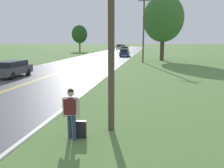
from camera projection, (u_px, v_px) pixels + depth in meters
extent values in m
cylinder|color=navy|center=(70.00, 126.00, 8.35)|extent=(0.14, 0.14, 0.87)
cylinder|color=navy|center=(74.00, 128.00, 8.18)|extent=(0.14, 0.14, 0.87)
cube|color=white|center=(71.00, 106.00, 8.13)|extent=(0.49, 0.24, 0.65)
sphere|color=beige|center=(71.00, 93.00, 8.04)|extent=(0.24, 0.24, 0.24)
sphere|color=#2D2319|center=(71.00, 92.00, 8.04)|extent=(0.22, 0.22, 0.22)
cylinder|color=beige|center=(64.00, 108.00, 8.16)|extent=(0.09, 0.09, 0.69)
cylinder|color=beige|center=(79.00, 108.00, 8.12)|extent=(0.09, 0.09, 0.69)
cube|color=#561E1E|center=(70.00, 106.00, 7.94)|extent=(0.39, 0.22, 0.55)
cube|color=black|center=(80.00, 129.00, 8.38)|extent=(0.44, 0.21, 0.62)
cylinder|color=black|center=(80.00, 120.00, 8.32)|extent=(0.30, 0.05, 0.02)
cylinder|color=brown|center=(111.00, 32.00, 8.49)|extent=(0.24, 0.24, 7.41)
cylinder|color=brown|center=(144.00, 30.00, 35.34)|extent=(0.24, 0.24, 9.67)
cube|color=brown|center=(144.00, 1.00, 34.56)|extent=(1.80, 0.12, 0.10)
cylinder|color=#473828|center=(162.00, 48.00, 39.77)|extent=(0.67, 0.67, 4.07)
ellipsoid|color=#386B2D|center=(163.00, 18.00, 38.87)|extent=(6.68, 6.68, 7.69)
cylinder|color=brown|center=(80.00, 46.00, 71.51)|extent=(0.46, 0.46, 3.13)
ellipsoid|color=#234C1E|center=(80.00, 34.00, 70.86)|extent=(4.64, 4.64, 5.33)
cylinder|color=black|center=(12.00, 71.00, 23.44)|extent=(0.21, 0.70, 0.70)
cylinder|color=black|center=(28.00, 72.00, 23.13)|extent=(0.21, 0.70, 0.70)
cylinder|color=black|center=(12.00, 76.00, 20.59)|extent=(0.21, 0.70, 0.70)
cube|color=#47474C|center=(12.00, 70.00, 21.96)|extent=(1.99, 4.27, 0.71)
cube|color=#1E232D|center=(11.00, 64.00, 21.85)|extent=(1.74, 3.00, 0.49)
cylinder|color=black|center=(128.00, 55.00, 48.09)|extent=(0.21, 0.71, 0.71)
cylinder|color=black|center=(120.00, 55.00, 48.33)|extent=(0.21, 0.71, 0.71)
cylinder|color=black|center=(129.00, 54.00, 50.75)|extent=(0.21, 0.71, 0.71)
cylinder|color=black|center=(122.00, 54.00, 50.98)|extent=(0.21, 0.71, 0.71)
cube|color=navy|center=(125.00, 53.00, 49.48)|extent=(1.82, 4.44, 0.65)
cube|color=#1E232D|center=(125.00, 50.00, 49.37)|extent=(1.59, 3.11, 0.63)
cylinder|color=black|center=(128.00, 51.00, 67.39)|extent=(0.21, 0.70, 0.70)
cylinder|color=black|center=(122.00, 51.00, 67.66)|extent=(0.21, 0.70, 0.70)
cylinder|color=black|center=(129.00, 50.00, 69.89)|extent=(0.21, 0.70, 0.70)
cylinder|color=black|center=(123.00, 50.00, 70.16)|extent=(0.21, 0.70, 0.70)
cube|color=#A81E1E|center=(125.00, 50.00, 68.73)|extent=(1.95, 4.18, 0.57)
cube|color=#1E232D|center=(125.00, 48.00, 68.62)|extent=(1.71, 2.93, 0.66)
cylinder|color=black|center=(110.00, 49.00, 82.24)|extent=(0.23, 0.70, 0.69)
cylinder|color=black|center=(114.00, 49.00, 82.04)|extent=(0.23, 0.70, 0.69)
cylinder|color=black|center=(109.00, 49.00, 79.45)|extent=(0.23, 0.70, 0.69)
cylinder|color=black|center=(113.00, 49.00, 79.25)|extent=(0.23, 0.70, 0.69)
cube|color=silver|center=(111.00, 48.00, 80.68)|extent=(2.04, 4.69, 0.79)
cube|color=#1E232D|center=(111.00, 46.00, 80.54)|extent=(1.76, 3.30, 0.75)
cylinder|color=black|center=(118.00, 48.00, 88.71)|extent=(0.22, 0.71, 0.70)
cylinder|color=black|center=(123.00, 48.00, 88.37)|extent=(0.22, 0.71, 0.70)
cylinder|color=black|center=(117.00, 48.00, 85.79)|extent=(0.22, 0.71, 0.70)
cylinder|color=black|center=(121.00, 49.00, 85.46)|extent=(0.22, 0.71, 0.70)
cube|color=#C1B28E|center=(120.00, 47.00, 87.02)|extent=(2.05, 4.94, 0.70)
cube|color=#1E232D|center=(120.00, 45.00, 86.89)|extent=(1.77, 3.47, 0.79)
cylinder|color=black|center=(121.00, 48.00, 96.53)|extent=(0.22, 0.70, 0.69)
cylinder|color=black|center=(125.00, 48.00, 96.22)|extent=(0.22, 0.70, 0.69)
cylinder|color=black|center=(120.00, 48.00, 93.66)|extent=(0.22, 0.70, 0.69)
cylinder|color=black|center=(124.00, 48.00, 93.35)|extent=(0.22, 0.70, 0.69)
cube|color=#1E472D|center=(123.00, 47.00, 94.89)|extent=(1.90, 4.88, 0.62)
cube|color=#1E232D|center=(123.00, 45.00, 94.78)|extent=(1.65, 3.42, 0.63)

